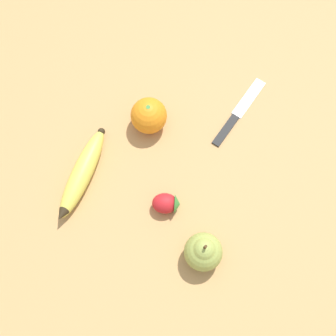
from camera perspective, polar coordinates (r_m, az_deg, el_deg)
ground_plane at (r=0.95m, az=-3.66°, el=5.05°), size 3.00×3.00×0.00m
banana at (r=0.91m, az=-10.46°, el=-0.68°), size 0.20×0.04×0.04m
orange at (r=0.92m, az=-2.36°, el=6.39°), size 0.07×0.07×0.07m
pear at (r=0.83m, az=4.34°, el=-10.12°), size 0.07×0.07×0.09m
strawberry at (r=0.87m, az=-0.13°, el=-4.34°), size 0.05×0.06×0.04m
paring_knife at (r=0.97m, az=8.43°, el=6.52°), size 0.18×0.07×0.01m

